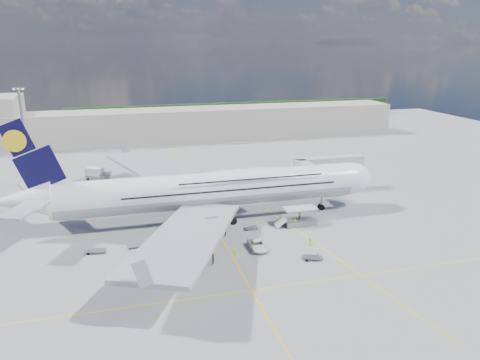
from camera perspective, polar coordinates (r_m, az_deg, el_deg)
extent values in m
plane|color=gray|center=(89.50, -2.23, -7.18)|extent=(300.00, 300.00, 0.00)
cube|color=yellow|center=(89.50, -2.23, -7.17)|extent=(0.25, 220.00, 0.01)
cube|color=yellow|center=(72.17, 1.44, -13.31)|extent=(120.00, 0.25, 0.01)
cube|color=yellow|center=(102.05, 4.19, -4.17)|extent=(14.16, 99.06, 0.01)
cylinder|color=white|center=(96.29, -3.62, -1.15)|extent=(62.00, 7.20, 7.20)
cylinder|color=#9EA0A5|center=(96.34, -3.61, -1.24)|extent=(60.76, 7.13, 7.13)
ellipsoid|color=white|center=(97.54, 0.97, 0.32)|extent=(36.00, 6.84, 3.76)
ellipsoid|color=white|center=(106.56, 12.94, 0.18)|extent=(11.52, 7.20, 7.20)
ellipsoid|color=black|center=(107.93, 14.48, 0.61)|extent=(3.84, 4.16, 1.44)
cone|color=white|center=(95.93, -24.89, -2.26)|extent=(10.00, 6.84, 6.84)
cube|color=black|center=(93.38, -24.32, 2.95)|extent=(11.02, 0.46, 14.61)
cylinder|color=yellow|center=(93.27, -25.77, 4.34)|extent=(4.00, 0.60, 4.00)
cube|color=#999EA3|center=(114.54, -9.56, 0.88)|extent=(25.49, 39.15, 3.35)
cube|color=#999EA3|center=(76.91, -6.44, -6.81)|extent=(25.49, 39.15, 3.35)
cylinder|color=#B7BABF|center=(108.63, -6.47, -1.17)|extent=(5.20, 3.50, 3.50)
cylinder|color=#B7BABF|center=(118.11, -9.41, 0.15)|extent=(5.20, 3.50, 3.50)
cylinder|color=#B7BABF|center=(85.43, -3.85, -6.06)|extent=(5.20, 3.50, 3.50)
cylinder|color=#B7BABF|center=(75.27, -5.64, -9.33)|extent=(5.20, 3.50, 3.50)
cylinder|color=gray|center=(105.30, 9.89, -2.46)|extent=(0.44, 0.44, 3.80)
cylinder|color=black|center=(105.81, 9.84, -3.25)|extent=(1.30, 0.90, 1.30)
cylinder|color=gray|center=(97.77, -3.57, -3.73)|extent=(0.56, 0.56, 3.80)
cylinder|color=black|center=(101.22, -3.92, -3.89)|extent=(1.50, 0.90, 1.50)
cube|color=#B7B7BC|center=(111.39, 8.16, 1.30)|extent=(3.00, 10.00, 2.60)
cube|color=#B7B7BC|center=(119.05, 10.77, 2.15)|extent=(18.00, 3.00, 2.60)
cylinder|color=gray|center=(115.76, 8.43, 0.04)|extent=(0.80, 0.80, 7.10)
cylinder|color=black|center=(116.66, 8.36, -1.42)|extent=(0.90, 0.80, 0.90)
cylinder|color=gray|center=(123.57, 14.03, 0.77)|extent=(1.00, 1.00, 7.10)
cube|color=gray|center=(124.42, 13.93, -0.63)|extent=(2.00, 2.00, 0.80)
cylinder|color=#B7B7BC|center=(108.04, 8.95, 0.79)|extent=(3.60, 3.60, 2.80)
cube|color=silver|center=(95.65, 7.34, -3.47)|extent=(6.50, 3.20, 0.35)
cube|color=gray|center=(96.69, 7.27, -5.11)|extent=(6.50, 3.20, 1.10)
cube|color=gray|center=(96.15, 7.31, -4.28)|extent=(0.22, 1.99, 3.00)
cylinder|color=black|center=(94.81, 6.08, -5.64)|extent=(0.70, 0.30, 0.70)
cube|color=silver|center=(95.08, 4.93, -5.12)|extent=(2.16, 2.60, 1.60)
cylinder|color=gray|center=(129.06, -24.73, 4.49)|extent=(0.70, 0.70, 25.00)
cube|color=gray|center=(127.39, -25.41, 10.08)|extent=(3.00, 0.40, 0.60)
cube|color=#B2AD9E|center=(178.47, -9.18, 6.57)|extent=(180.00, 16.00, 12.00)
cube|color=#193814|center=(229.78, -0.36, 8.42)|extent=(160.00, 6.00, 8.00)
cube|color=gray|center=(87.78, -12.65, -7.86)|extent=(2.76, 1.62, 0.16)
cylinder|color=black|center=(87.33, -13.33, -8.12)|extent=(0.39, 0.16, 0.39)
cylinder|color=black|center=(88.35, -11.97, -7.73)|extent=(0.39, 0.16, 0.39)
cube|color=gray|center=(87.03, -8.50, -7.81)|extent=(3.40, 2.41, 0.18)
cylinder|color=black|center=(86.42, -9.27, -8.12)|extent=(0.45, 0.18, 0.45)
cylinder|color=black|center=(87.77, -7.74, -7.66)|extent=(0.45, 0.18, 0.45)
cube|color=gray|center=(76.11, -10.85, -11.68)|extent=(3.11, 2.39, 0.17)
cylinder|color=black|center=(75.63, -11.66, -12.02)|extent=(0.40, 0.17, 0.40)
cylinder|color=black|center=(76.71, -10.04, -11.50)|extent=(0.40, 0.17, 0.40)
cube|color=gray|center=(87.52, -17.17, -8.25)|extent=(3.46, 2.31, 0.19)
cylinder|color=black|center=(87.07, -18.01, -8.55)|extent=(0.47, 0.19, 0.47)
cylinder|color=black|center=(88.09, -16.32, -8.10)|extent=(0.47, 0.19, 0.47)
cube|color=gray|center=(82.26, 8.83, -9.30)|extent=(3.66, 2.92, 0.19)
cylinder|color=black|center=(81.31, 8.16, -9.70)|extent=(0.48, 0.19, 0.48)
cylinder|color=black|center=(83.35, 9.47, -9.08)|extent=(0.48, 0.19, 0.48)
cube|color=gray|center=(93.71, 1.33, -5.86)|extent=(2.69, 1.58, 0.16)
cylinder|color=black|center=(93.02, 0.80, -6.10)|extent=(0.38, 0.16, 0.38)
cylinder|color=black|center=(94.49, 1.85, -5.74)|extent=(0.38, 0.16, 0.38)
cube|color=white|center=(86.87, -8.68, -7.67)|extent=(2.70, 1.71, 1.16)
cube|color=black|center=(86.59, -8.70, -7.24)|extent=(1.12, 1.25, 0.45)
cylinder|color=black|center=(86.49, -9.23, -8.06)|extent=(0.57, 0.22, 0.57)
cylinder|color=black|center=(87.54, -8.13, -7.70)|extent=(0.57, 0.22, 0.57)
cube|color=gray|center=(109.42, -6.50, -2.22)|extent=(7.26, 4.78, 2.10)
cube|color=white|center=(108.71, -6.91, -1.26)|extent=(5.64, 4.24, 2.31)
cube|color=white|center=(109.52, -5.16, -1.65)|extent=(2.62, 2.93, 1.68)
cube|color=black|center=(109.57, -4.78, -1.51)|extent=(0.90, 2.01, 0.94)
cylinder|color=black|center=(108.78, -5.19, -2.56)|extent=(1.15, 0.37, 1.15)
cylinder|color=black|center=(110.41, -7.77, -2.36)|extent=(1.15, 0.37, 1.15)
cube|color=orange|center=(108.93, -6.90, -1.63)|extent=(5.70, 4.31, 0.52)
cube|color=gray|center=(131.39, -16.98, 0.28)|extent=(6.35, 5.18, 1.87)
cube|color=white|center=(130.96, -17.33, 1.00)|extent=(5.05, 4.40, 2.06)
cube|color=white|center=(131.09, -15.99, 0.71)|extent=(2.58, 2.73, 1.50)
cube|color=black|center=(131.03, -15.71, 0.81)|extent=(1.13, 1.66, 0.84)
cylinder|color=black|center=(130.40, -16.07, 0.04)|extent=(1.03, 0.33, 1.03)
cylinder|color=black|center=(132.64, -17.85, 0.16)|extent=(1.03, 0.33, 1.03)
imported|color=white|center=(84.99, 2.13, -7.92)|extent=(2.74, 5.74, 1.58)
imported|color=#A7FF1A|center=(102.40, 7.80, -3.76)|extent=(0.67, 0.60, 1.53)
imported|color=#C1F319|center=(95.06, 6.72, -5.22)|extent=(1.17, 1.12, 1.90)
imported|color=#A8E418|center=(78.34, -10.44, -10.40)|extent=(0.69, 1.03, 1.62)
imported|color=#C6FD1A|center=(87.23, 8.53, -7.41)|extent=(0.88, 0.97, 1.66)
imported|color=#C8FF1A|center=(81.02, -0.58, -9.07)|extent=(1.35, 0.97, 1.88)
cone|color=orange|center=(110.44, 18.33, -3.25)|extent=(0.38, 0.38, 0.48)
cube|color=orange|center=(110.51, 18.32, -3.36)|extent=(0.33, 0.33, 0.03)
cone|color=orange|center=(110.14, -9.16, -2.63)|extent=(0.45, 0.45, 0.57)
cube|color=orange|center=(110.23, -9.15, -2.76)|extent=(0.39, 0.39, 0.03)
cone|color=orange|center=(119.17, -8.36, -1.11)|extent=(0.49, 0.49, 0.63)
cube|color=orange|center=(119.25, -8.36, -1.24)|extent=(0.43, 0.43, 0.03)
cone|color=orange|center=(77.14, -8.52, -11.20)|extent=(0.43, 0.43, 0.55)
cube|color=orange|center=(77.26, -8.51, -11.37)|extent=(0.37, 0.37, 0.03)
cone|color=orange|center=(74.38, -9.19, -12.34)|extent=(0.43, 0.43, 0.54)
cube|color=orange|center=(74.50, -9.19, -12.51)|extent=(0.37, 0.37, 0.03)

